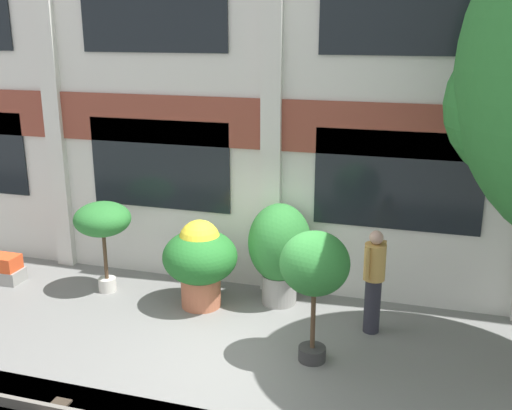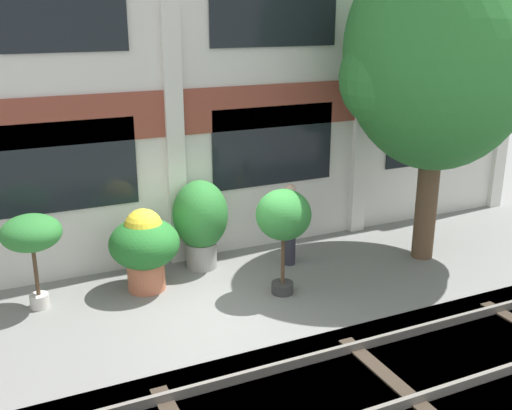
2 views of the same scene
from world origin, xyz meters
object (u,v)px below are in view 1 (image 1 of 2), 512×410
potted_plant_square_trough (0,269)px  resident_by_doorway (374,278)px  potted_plant_stone_basin (280,248)px  potted_plant_glazed_jar (200,258)px  potted_plant_low_pan (315,267)px  potted_plant_terracotta_small (103,222)px

potted_plant_square_trough → resident_by_doorway: resident_by_doorway is taller
potted_plant_stone_basin → resident_by_doorway: 1.81m
resident_by_doorway → potted_plant_glazed_jar: bearing=-152.5°
potted_plant_stone_basin → potted_plant_glazed_jar: bearing=-157.8°
potted_plant_glazed_jar → potted_plant_low_pan: bearing=-28.5°
potted_plant_stone_basin → potted_plant_square_trough: potted_plant_stone_basin is taller
resident_by_doorway → potted_plant_stone_basin: bearing=-170.5°
potted_plant_stone_basin → potted_plant_low_pan: 2.04m
potted_plant_low_pan → potted_plant_terracotta_small: (-4.16, 1.30, -0.13)m
potted_plant_stone_basin → potted_plant_terracotta_small: bearing=-172.1°
potted_plant_glazed_jar → resident_by_doorway: (2.98, -0.08, 0.03)m
potted_plant_glazed_jar → resident_by_doorway: resident_by_doorway is taller
potted_plant_terracotta_small → potted_plant_low_pan: bearing=-17.3°
potted_plant_terracotta_small → potted_plant_square_trough: (-2.21, -0.20, -1.10)m
potted_plant_terracotta_small → potted_plant_square_trough: potted_plant_terracotta_small is taller
potted_plant_glazed_jar → potted_plant_stone_basin: bearing=22.2°
potted_plant_low_pan → resident_by_doorway: potted_plant_low_pan is taller
potted_plant_stone_basin → potted_plant_low_pan: bearing=-61.2°
potted_plant_low_pan → resident_by_doorway: bearing=56.9°
potted_plant_low_pan → potted_plant_square_trough: potted_plant_low_pan is taller
potted_plant_low_pan → potted_plant_terracotta_small: size_ratio=1.16×
potted_plant_terracotta_small → resident_by_doorway: bearing=-1.9°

